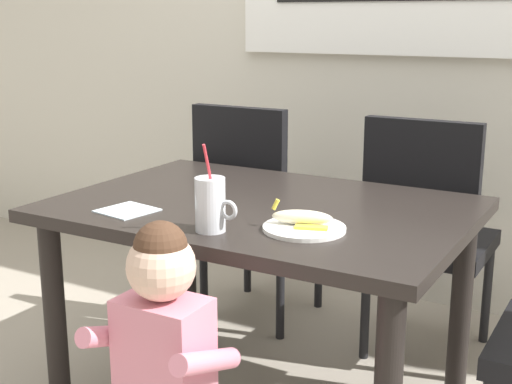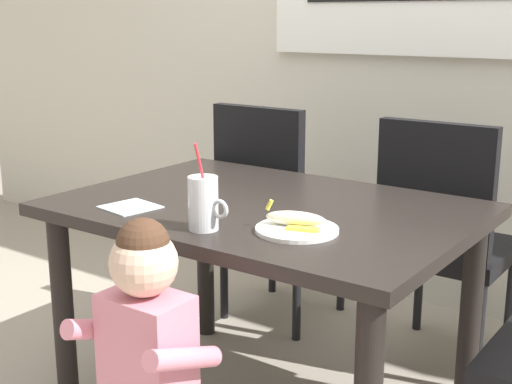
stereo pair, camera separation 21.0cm
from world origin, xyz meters
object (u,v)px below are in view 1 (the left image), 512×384
(dining_chair_right, at_px, (426,226))
(peeled_banana, at_px, (303,218))
(snack_plate, at_px, (304,228))
(toddler_standing, at_px, (163,343))
(dining_table, at_px, (262,235))
(dining_chair_left, at_px, (253,202))
(paper_napkin, at_px, (127,210))
(milk_cup, at_px, (211,208))

(dining_chair_right, height_order, peeled_banana, dining_chair_right)
(peeled_banana, bearing_deg, snack_plate, -49.93)
(toddler_standing, relative_size, snack_plate, 3.64)
(dining_table, distance_m, snack_plate, 0.33)
(dining_chair_left, bearing_deg, snack_plate, 127.57)
(dining_chair_right, height_order, paper_napkin, dining_chair_right)
(dining_table, bearing_deg, snack_plate, -38.89)
(dining_chair_left, distance_m, peeled_banana, 1.06)
(dining_chair_left, xyz_separation_m, paper_napkin, (0.09, -0.92, 0.20))
(dining_chair_right, height_order, milk_cup, milk_cup)
(snack_plate, height_order, paper_napkin, snack_plate)
(peeled_banana, bearing_deg, toddler_standing, -112.70)
(toddler_standing, xyz_separation_m, paper_napkin, (-0.37, 0.32, 0.21))
(paper_napkin, bearing_deg, dining_chair_left, 95.45)
(paper_napkin, bearing_deg, toddler_standing, -40.93)
(dining_chair_left, bearing_deg, dining_chair_right, -179.28)
(dining_chair_left, relative_size, milk_cup, 3.86)
(dining_chair_left, height_order, milk_cup, milk_cup)
(toddler_standing, height_order, peeled_banana, toddler_standing)
(toddler_standing, xyz_separation_m, milk_cup, (-0.04, 0.27, 0.28))
(dining_chair_left, height_order, snack_plate, dining_chair_left)
(dining_chair_right, bearing_deg, snack_plate, 82.77)
(dining_chair_right, bearing_deg, toddler_standing, 76.86)
(dining_table, bearing_deg, milk_cup, -86.16)
(peeled_banana, relative_size, paper_napkin, 1.17)
(dining_table, height_order, toddler_standing, toddler_standing)
(snack_plate, bearing_deg, peeled_banana, 130.07)
(dining_table, xyz_separation_m, dining_chair_left, (-0.40, 0.64, -0.09))
(milk_cup, bearing_deg, dining_table, 93.84)
(dining_chair_left, bearing_deg, toddler_standing, 110.21)
(toddler_standing, height_order, snack_plate, toddler_standing)
(milk_cup, relative_size, snack_plate, 1.08)
(paper_napkin, bearing_deg, milk_cup, -7.75)
(dining_table, height_order, dining_chair_left, dining_chair_left)
(dining_table, relative_size, peeled_banana, 7.29)
(dining_table, bearing_deg, dining_chair_right, 61.68)
(dining_chair_left, xyz_separation_m, peeled_banana, (0.63, -0.82, 0.22))
(peeled_banana, xyz_separation_m, paper_napkin, (-0.54, -0.10, -0.03))
(dining_table, distance_m, dining_chair_right, 0.74)
(dining_chair_right, distance_m, peeled_banana, 0.87)
(dining_chair_right, xyz_separation_m, toddler_standing, (-0.29, -1.25, -0.02))
(dining_chair_right, height_order, toddler_standing, dining_chair_right)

